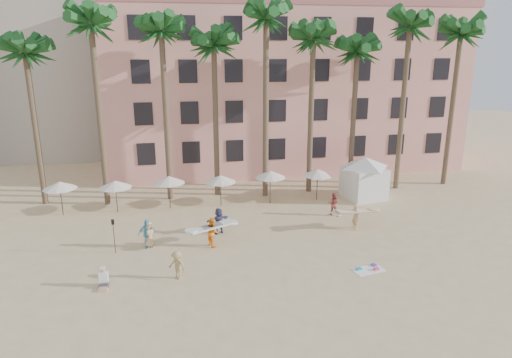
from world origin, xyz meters
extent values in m
plane|color=#D1B789|center=(0.00, 0.00, 0.00)|extent=(120.00, 120.00, 0.00)
cube|color=#FBA898|center=(7.00, 26.00, 8.00)|extent=(35.00, 14.00, 16.00)
cylinder|color=brown|center=(-15.00, 15.50, 6.00)|extent=(0.44, 0.44, 12.00)
cylinder|color=brown|center=(-10.00, 14.50, 7.00)|extent=(0.44, 0.44, 14.00)
cylinder|color=brown|center=(-5.00, 15.00, 6.75)|extent=(0.44, 0.44, 13.50)
cylinder|color=brown|center=(-1.00, 15.50, 6.25)|extent=(0.44, 0.44, 12.50)
cylinder|color=brown|center=(3.00, 14.50, 7.25)|extent=(0.44, 0.44, 14.50)
cylinder|color=brown|center=(7.00, 15.00, 6.50)|extent=(0.44, 0.44, 13.00)
cylinder|color=brown|center=(11.00, 15.50, 6.00)|extent=(0.44, 0.44, 12.00)
cylinder|color=brown|center=(15.00, 14.50, 7.00)|extent=(0.44, 0.44, 14.00)
cylinder|color=brown|center=(20.00, 15.00, 6.75)|extent=(0.44, 0.44, 13.50)
cylinder|color=#332B23|center=(-13.00, 12.50, 1.25)|extent=(0.07, 0.07, 2.50)
cone|color=white|center=(-13.00, 12.50, 2.35)|extent=(2.50, 2.50, 0.55)
cylinder|color=#332B23|center=(-9.00, 12.40, 1.20)|extent=(0.07, 0.07, 2.40)
cone|color=white|center=(-9.00, 12.40, 2.25)|extent=(2.50, 2.50, 0.55)
cylinder|color=#332B23|center=(-5.00, 12.60, 1.25)|extent=(0.07, 0.07, 2.50)
cone|color=white|center=(-5.00, 12.60, 2.35)|extent=(2.50, 2.50, 0.55)
cylinder|color=#332B23|center=(-1.00, 12.50, 1.20)|extent=(0.07, 0.07, 2.40)
cone|color=white|center=(-1.00, 12.50, 2.25)|extent=(2.50, 2.50, 0.55)
cylinder|color=#332B23|center=(3.00, 12.40, 1.30)|extent=(0.07, 0.07, 2.60)
cone|color=white|center=(3.00, 12.40, 2.45)|extent=(2.50, 2.50, 0.55)
cylinder|color=#332B23|center=(7.00, 12.60, 1.25)|extent=(0.07, 0.07, 2.50)
cone|color=white|center=(7.00, 12.60, 2.35)|extent=(2.50, 2.50, 0.55)
cube|color=silver|center=(11.02, 12.44, 1.30)|extent=(3.51, 3.51, 2.60)
cone|color=silver|center=(11.02, 12.44, 3.05)|extent=(5.26, 5.26, 0.90)
cube|color=white|center=(6.17, 0.09, 0.01)|extent=(1.97, 1.36, 0.02)
cube|color=teal|center=(5.64, 0.18, 0.07)|extent=(0.35, 0.31, 0.10)
cube|color=#E13E74|center=(6.61, -0.02, 0.08)|extent=(0.32, 0.28, 0.12)
cube|color=#573E96|center=(6.70, 0.52, 0.06)|extent=(0.32, 0.35, 0.08)
imported|color=tan|center=(7.77, 6.10, 0.92)|extent=(0.50, 0.71, 1.84)
cube|color=beige|center=(7.77, 6.10, 1.29)|extent=(2.99, 1.12, 0.35)
imported|color=orange|center=(-2.30, 4.99, 0.93)|extent=(0.99, 1.10, 1.87)
cube|color=white|center=(-2.30, 4.99, 1.31)|extent=(2.94, 1.64, 0.30)
imported|color=#A44744|center=(7.16, 8.99, 0.87)|extent=(1.05, 0.95, 1.75)
imported|color=#57B0CD|center=(-6.39, 5.43, 0.94)|extent=(1.19, 0.75, 1.89)
imported|color=#393B63|center=(-1.71, 6.91, 0.90)|extent=(1.74, 1.20, 1.80)
imported|color=tan|center=(-6.25, 5.48, 0.85)|extent=(0.96, 0.79, 1.70)
imported|color=tan|center=(-4.57, 0.98, 0.81)|extent=(1.20, 1.11, 1.63)
cylinder|color=black|center=(-8.31, 4.93, 1.05)|extent=(0.04, 0.04, 2.10)
cube|color=black|center=(-8.31, 4.93, 2.05)|extent=(0.18, 0.03, 0.35)
cube|color=#3F3F4C|center=(-8.42, 0.78, 0.13)|extent=(0.48, 0.45, 0.26)
cube|color=tan|center=(-8.42, 0.40, 0.06)|extent=(0.43, 0.48, 0.13)
cube|color=white|center=(-8.42, 0.83, 0.54)|extent=(0.47, 0.28, 0.59)
sphere|color=tan|center=(-8.42, 0.83, 0.96)|extent=(0.26, 0.26, 0.26)
camera|label=1|loc=(-4.25, -21.97, 12.27)|focal=32.00mm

